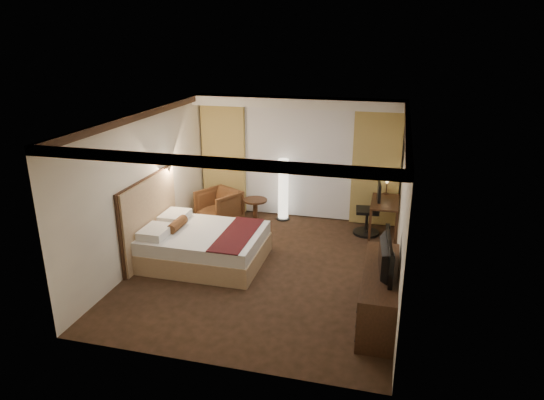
% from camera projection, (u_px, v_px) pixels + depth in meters
% --- Properties ---
extents(floor, '(4.50, 5.50, 0.01)m').
position_uv_depth(floor, '(266.00, 268.00, 8.66)').
color(floor, black).
rests_on(floor, ground).
extents(ceiling, '(4.50, 5.50, 0.01)m').
position_uv_depth(ceiling, '(266.00, 117.00, 7.77)').
color(ceiling, white).
rests_on(ceiling, back_wall).
extents(back_wall, '(4.50, 0.02, 2.70)m').
position_uv_depth(back_wall, '(299.00, 158.00, 10.73)').
color(back_wall, beige).
rests_on(back_wall, floor).
extents(left_wall, '(0.02, 5.50, 2.70)m').
position_uv_depth(left_wall, '(146.00, 186.00, 8.74)').
color(left_wall, beige).
rests_on(left_wall, floor).
extents(right_wall, '(0.02, 5.50, 2.70)m').
position_uv_depth(right_wall, '(403.00, 208.00, 7.68)').
color(right_wall, beige).
rests_on(right_wall, floor).
extents(crown_molding, '(4.50, 5.50, 0.12)m').
position_uv_depth(crown_molding, '(266.00, 121.00, 7.79)').
color(crown_molding, black).
rests_on(crown_molding, ceiling).
extents(soffit, '(4.50, 0.50, 0.20)m').
position_uv_depth(soffit, '(297.00, 102.00, 10.09)').
color(soffit, white).
rests_on(soffit, ceiling).
extents(curtain_sheer, '(2.48, 0.04, 2.45)m').
position_uv_depth(curtain_sheer, '(298.00, 163.00, 10.69)').
color(curtain_sheer, silver).
rests_on(curtain_sheer, back_wall).
extents(curtain_left_drape, '(1.00, 0.14, 2.45)m').
position_uv_depth(curtain_left_drape, '(224.00, 159.00, 11.03)').
color(curtain_left_drape, tan).
rests_on(curtain_left_drape, back_wall).
extents(curtain_right_drape, '(1.00, 0.14, 2.45)m').
position_uv_depth(curtain_right_drape, '(376.00, 169.00, 10.23)').
color(curtain_right_drape, tan).
rests_on(curtain_right_drape, back_wall).
extents(wall_sconce, '(0.24, 0.24, 0.24)m').
position_uv_depth(wall_sconce, '(172.00, 162.00, 9.33)').
color(wall_sconce, white).
rests_on(wall_sconce, left_wall).
extents(bed, '(2.08, 1.63, 0.61)m').
position_uv_depth(bed, '(205.00, 246.00, 8.80)').
color(bed, white).
rests_on(bed, floor).
extents(headboard, '(0.12, 1.93, 1.50)m').
position_uv_depth(headboard, '(150.00, 218.00, 8.90)').
color(headboard, tan).
rests_on(headboard, floor).
extents(armchair, '(1.05, 1.03, 0.81)m').
position_uv_depth(armchair, '(219.00, 205.00, 10.59)').
color(armchair, '#513318').
rests_on(armchair, floor).
extents(side_table, '(0.52, 0.52, 0.57)m').
position_uv_depth(side_table, '(255.00, 212.00, 10.55)').
color(side_table, black).
rests_on(side_table, floor).
extents(floor_lamp, '(0.30, 0.30, 1.40)m').
position_uv_depth(floor_lamp, '(283.00, 189.00, 10.68)').
color(floor_lamp, white).
rests_on(floor_lamp, floor).
extents(desk, '(0.55, 1.15, 0.75)m').
position_uv_depth(desk, '(384.00, 218.00, 9.96)').
color(desk, black).
rests_on(desk, floor).
extents(desk_lamp, '(0.18, 0.18, 0.34)m').
position_uv_depth(desk_lamp, '(387.00, 186.00, 10.18)').
color(desk_lamp, '#FFD899').
rests_on(desk_lamp, desk).
extents(office_chair, '(0.59, 0.59, 1.12)m').
position_uv_depth(office_chair, '(368.00, 209.00, 9.94)').
color(office_chair, black).
rests_on(office_chair, floor).
extents(dresser, '(0.50, 1.97, 0.77)m').
position_uv_depth(dresser, '(379.00, 293.00, 7.06)').
color(dresser, black).
rests_on(dresser, floor).
extents(television, '(0.76, 1.20, 0.15)m').
position_uv_depth(television, '(381.00, 249.00, 6.83)').
color(television, black).
rests_on(television, dresser).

